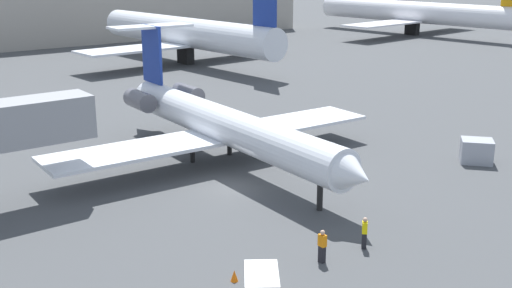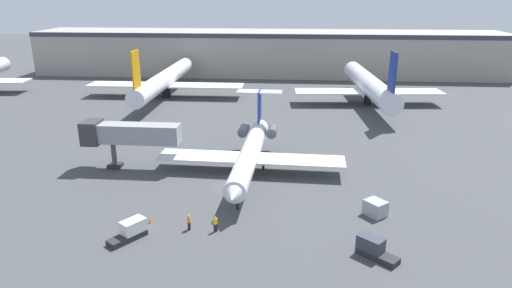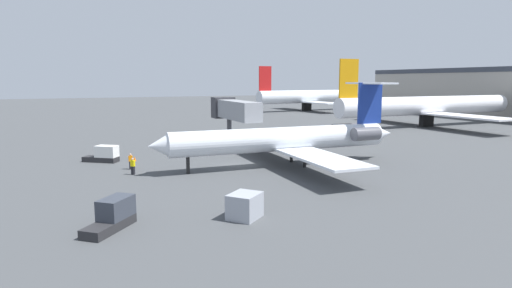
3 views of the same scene
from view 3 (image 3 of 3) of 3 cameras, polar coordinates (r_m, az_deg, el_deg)
name	(u,v)px [view 3 (image 3 of 3)]	position (r m, az deg, el deg)	size (l,w,h in m)	color
ground_plane	(240,166)	(47.10, -2.11, -2.94)	(400.00, 400.00, 0.10)	#424447
regional_jet	(290,138)	(46.80, 4.51, 0.78)	(25.50, 28.86, 9.04)	silver
jet_bridge	(233,110)	(62.37, -3.06, 4.53)	(13.43, 3.22, 6.70)	gray
ground_crew_marshaller	(131,161)	(46.82, -16.39, -2.22)	(0.27, 0.40, 1.69)	black
ground_crew_loader	(133,166)	(44.09, -16.11, -2.86)	(0.47, 0.47, 1.69)	black
baggage_tug_lead	(104,155)	(51.93, -19.61, -1.36)	(3.48, 4.06, 1.90)	#262628
baggage_tug_trailing	(113,215)	(28.81, -18.53, -9.02)	(3.94, 3.67, 1.90)	#262628
cargo_container_uld	(245,206)	(29.25, -1.52, -8.25)	(2.83, 2.88, 1.72)	#999EA8
traffic_cone_near	(135,159)	(51.45, -15.89, -1.92)	(0.36, 0.36, 0.55)	orange
parked_airliner_west_end	(306,97)	(132.01, 6.71, 6.26)	(28.52, 33.66, 13.27)	silver
parked_airliner_west_mid	(426,106)	(92.63, 21.78, 4.72)	(35.93, 42.76, 13.10)	white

